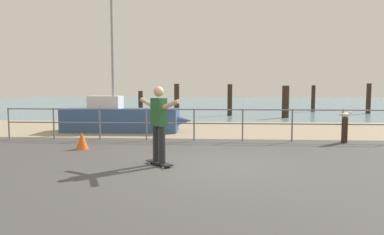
# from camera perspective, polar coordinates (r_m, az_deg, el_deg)

# --- Properties ---
(ground_plane) EXTENTS (24.00, 10.00, 0.04)m
(ground_plane) POSITION_cam_1_polar(r_m,az_deg,el_deg) (6.48, 3.44, -10.24)
(ground_plane) COLOR #474444
(ground_plane) RESTS_ON ground
(beach_strip) EXTENTS (24.00, 6.00, 0.04)m
(beach_strip) POSITION_cam_1_polar(r_m,az_deg,el_deg) (14.36, 3.67, -1.91)
(beach_strip) COLOR tan
(beach_strip) RESTS_ON ground
(sea_surface) EXTENTS (72.00, 50.00, 0.04)m
(sea_surface) POSITION_cam_1_polar(r_m,az_deg,el_deg) (42.30, 3.80, 2.55)
(sea_surface) COLOR slate
(sea_surface) RESTS_ON ground
(railing_fence) EXTENTS (12.38, 0.05, 1.05)m
(railing_fence) POSITION_cam_1_polar(r_m,az_deg,el_deg) (10.93, 0.35, -0.36)
(railing_fence) COLOR slate
(railing_fence) RESTS_ON ground
(sailboat) EXTENTS (4.97, 1.50, 5.07)m
(sailboat) POSITION_cam_1_polar(r_m,az_deg,el_deg) (13.60, -11.04, -0.16)
(sailboat) COLOR #335184
(sailboat) RESTS_ON ground
(skateboard) EXTENTS (0.69, 0.72, 0.08)m
(skateboard) POSITION_cam_1_polar(r_m,az_deg,el_deg) (7.56, -5.48, -7.54)
(skateboard) COLOR black
(skateboard) RESTS_ON ground
(skateboarder) EXTENTS (1.05, 1.12, 1.65)m
(skateboarder) POSITION_cam_1_polar(r_m,az_deg,el_deg) (7.42, -5.54, -0.35)
(skateboarder) COLOR #26262B
(skateboarder) RESTS_ON skateboard
(bollard_short) EXTENTS (0.18, 0.18, 0.81)m
(bollard_short) POSITION_cam_1_polar(r_m,az_deg,el_deg) (11.50, 24.05, -1.98)
(bollard_short) COLOR #332319
(bollard_short) RESTS_ON ground
(seagull) EXTENTS (0.47, 0.25, 0.18)m
(seagull) POSITION_cam_1_polar(r_m,az_deg,el_deg) (11.46, 24.19, 0.42)
(seagull) COLOR white
(seagull) RESTS_ON bollard_short
(groyne_post_0) EXTENTS (0.33, 0.33, 1.52)m
(groyne_post_0) POSITION_cam_1_polar(r_m,az_deg,el_deg) (24.72, -8.55, 2.65)
(groyne_post_0) COLOR #332319
(groyne_post_0) RESTS_ON ground
(groyne_post_1) EXTENTS (0.30, 0.30, 1.96)m
(groyne_post_1) POSITION_cam_1_polar(r_m,az_deg,el_deg) (19.69, -2.56, 2.78)
(groyne_post_1) COLOR #332319
(groyne_post_1) RESTS_ON ground
(groyne_post_2) EXTENTS (0.29, 0.29, 1.95)m
(groyne_post_2) POSITION_cam_1_polar(r_m,az_deg,el_deg) (21.27, 6.31, 2.90)
(groyne_post_2) COLOR #332319
(groyne_post_2) RESTS_ON ground
(groyne_post_3) EXTENTS (0.40, 0.40, 1.85)m
(groyne_post_3) POSITION_cam_1_polar(r_m,az_deg,el_deg) (20.27, 15.30, 2.52)
(groyne_post_3) COLOR #332319
(groyne_post_3) RESTS_ON ground
(groyne_post_4) EXTENTS (0.28, 0.28, 1.92)m
(groyne_post_4) POSITION_cam_1_polar(r_m,az_deg,el_deg) (26.41, 19.52, 2.99)
(groyne_post_4) COLOR #332319
(groyne_post_4) RESTS_ON ground
(groyne_post_5) EXTENTS (0.30, 0.30, 2.03)m
(groyne_post_5) POSITION_cam_1_polar(r_m,az_deg,el_deg) (25.72, 27.32, 2.81)
(groyne_post_5) COLOR #332319
(groyne_post_5) RESTS_ON ground
(traffic_cone) EXTENTS (0.36, 0.36, 0.50)m
(traffic_cone) POSITION_cam_1_polar(r_m,az_deg,el_deg) (9.92, -17.84, -3.72)
(traffic_cone) COLOR #E55919
(traffic_cone) RESTS_ON ground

